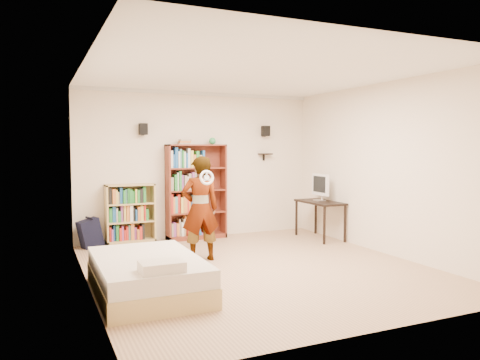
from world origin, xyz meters
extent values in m
cube|color=tan|center=(0.00, 0.00, 0.00)|extent=(4.50, 5.00, 0.01)
cube|color=silver|center=(0.00, 2.50, 1.35)|extent=(4.50, 0.02, 2.70)
cube|color=silver|center=(0.00, -2.50, 1.35)|extent=(4.50, 0.02, 2.70)
cube|color=silver|center=(-2.25, 0.00, 1.35)|extent=(0.02, 5.00, 2.70)
cube|color=silver|center=(2.25, 0.00, 1.35)|extent=(0.02, 5.00, 2.70)
cube|color=white|center=(0.00, 0.00, 2.70)|extent=(4.50, 5.00, 0.02)
cube|color=silver|center=(0.00, 2.47, 2.67)|extent=(4.50, 0.06, 0.06)
cube|color=silver|center=(0.00, -2.47, 2.67)|extent=(4.50, 0.06, 0.06)
cube|color=silver|center=(-2.22, 0.00, 2.67)|extent=(0.06, 5.00, 0.06)
cube|color=silver|center=(2.22, 0.00, 2.67)|extent=(0.06, 5.00, 0.06)
cube|color=black|center=(-1.05, 2.40, 2.00)|extent=(0.14, 0.12, 0.20)
cube|color=black|center=(1.35, 2.40, 2.00)|extent=(0.14, 0.12, 0.20)
cube|color=black|center=(1.35, 2.41, 1.55)|extent=(0.25, 0.16, 0.02)
imported|color=black|center=(-0.58, 0.72, 0.78)|extent=(0.59, 0.41, 1.55)
torus|color=white|center=(-0.58, 0.43, 1.25)|extent=(0.21, 0.08, 0.22)
camera|label=1|loc=(-2.82, -5.80, 1.68)|focal=35.00mm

